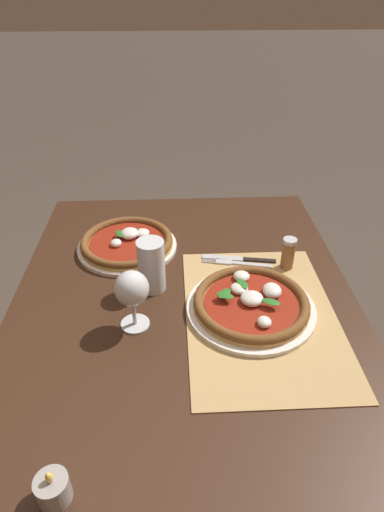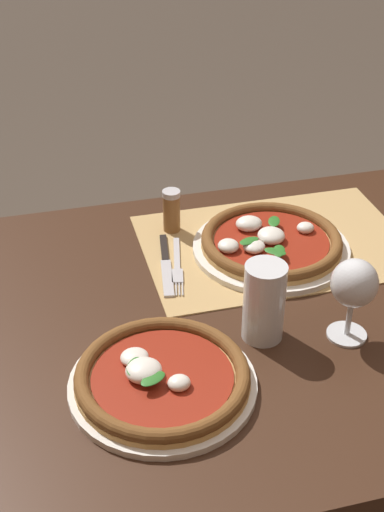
% 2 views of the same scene
% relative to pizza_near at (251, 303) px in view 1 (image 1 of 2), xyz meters
% --- Properties ---
extents(ground_plane, '(24.00, 24.00, 0.00)m').
position_rel_pizza_near_xyz_m(ground_plane, '(-0.01, 0.16, -0.76)').
color(ground_plane, '#473D33').
extents(dining_table, '(1.28, 0.90, 0.74)m').
position_rel_pizza_near_xyz_m(dining_table, '(-0.01, 0.16, -0.13)').
color(dining_table, '#382114').
rests_on(dining_table, ground).
extents(paper_placemat, '(0.55, 0.37, 0.00)m').
position_rel_pizza_near_xyz_m(paper_placemat, '(-0.02, -0.02, -0.02)').
color(paper_placemat, tan).
rests_on(paper_placemat, dining_table).
extents(pizza_near, '(0.32, 0.32, 0.05)m').
position_rel_pizza_near_xyz_m(pizza_near, '(0.00, 0.00, 0.00)').
color(pizza_near, silver).
rests_on(pizza_near, paper_placemat).
extents(pizza_far, '(0.30, 0.30, 0.05)m').
position_rel_pizza_near_xyz_m(pizza_far, '(0.30, 0.33, -0.00)').
color(pizza_far, silver).
rests_on(pizza_far, dining_table).
extents(wine_glass, '(0.08, 0.08, 0.16)m').
position_rel_pizza_near_xyz_m(wine_glass, '(-0.04, 0.29, 0.08)').
color(wine_glass, silver).
rests_on(wine_glass, dining_table).
extents(pint_glass, '(0.07, 0.07, 0.15)m').
position_rel_pizza_near_xyz_m(pint_glass, '(0.10, 0.25, 0.05)').
color(pint_glass, silver).
rests_on(pint_glass, dining_table).
extents(fork, '(0.06, 0.20, 0.00)m').
position_rel_pizza_near_xyz_m(fork, '(0.20, 0.01, -0.02)').
color(fork, '#B7B7BC').
rests_on(fork, paper_placemat).
extents(knife, '(0.05, 0.21, 0.01)m').
position_rel_pizza_near_xyz_m(knife, '(0.22, -0.00, -0.02)').
color(knife, black).
rests_on(knife, paper_placemat).
extents(votive_candle, '(0.06, 0.06, 0.07)m').
position_rel_pizza_near_xyz_m(votive_candle, '(-0.44, 0.39, 0.00)').
color(votive_candle, gray).
rests_on(votive_candle, dining_table).
extents(pepper_shaker, '(0.04, 0.04, 0.10)m').
position_rel_pizza_near_xyz_m(pepper_shaker, '(0.18, -0.13, 0.03)').
color(pepper_shaker, brown).
rests_on(pepper_shaker, dining_table).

